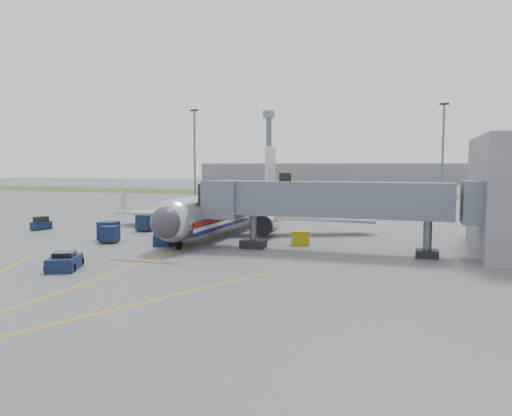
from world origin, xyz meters
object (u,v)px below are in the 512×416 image
(belt_loader, at_px, (168,238))
(baggage_tug, at_px, (41,224))
(airliner, at_px, (232,208))
(pushback_tug, at_px, (64,262))
(ramp_worker, at_px, (162,223))

(belt_loader, bearing_deg, baggage_tug, 166.33)
(airliner, relative_size, pushback_tug, 9.83)
(baggage_tug, bearing_deg, ramp_worker, 16.44)
(airliner, height_order, baggage_tug, airliner)
(airliner, xyz_separation_m, ramp_worker, (-7.88, -1.94, -1.82))
(belt_loader, distance_m, ramp_worker, 10.14)
(airliner, height_order, belt_loader, airliner)
(pushback_tug, bearing_deg, ramp_worker, 100.22)
(pushback_tug, height_order, baggage_tug, baggage_tug)
(airliner, bearing_deg, belt_loader, -103.41)
(pushback_tug, bearing_deg, baggage_tug, 134.82)
(pushback_tug, bearing_deg, belt_loader, 83.41)
(airliner, xyz_separation_m, baggage_tug, (-21.42, -5.93, -1.96))
(airliner, relative_size, belt_loader, 7.25)
(airliner, xyz_separation_m, pushback_tug, (-4.00, -23.45, -2.10))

